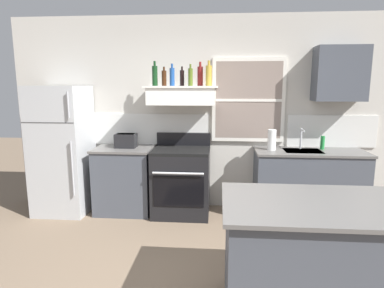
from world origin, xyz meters
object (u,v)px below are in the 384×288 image
Objects in this scene: toaster at (126,140)px; bottle_balsamic_dark at (182,78)px; bottle_champagne_gold_foil at (209,75)px; paper_towel_roll at (272,140)px; dish_soap_bottle at (322,143)px; bottle_blue_liqueur at (172,77)px; stove_range at (181,181)px; refrigerator at (62,150)px; kitchen_island at (314,259)px; bottle_olive_oil_square at (190,77)px; bottle_red_label_wine at (200,76)px; bottle_dark_green_wine at (155,76)px; bottle_brown_stout at (164,78)px.

bottle_balsamic_dark is (0.77, 0.07, 0.84)m from toaster.
paper_towel_roll is at bearing -2.83° from bottle_champagne_gold_foil.
paper_towel_roll is at bearing -171.67° from dish_soap_bottle.
bottle_blue_liqueur is at bearing -160.79° from bottle_balsamic_dark.
stove_range is at bearing -175.82° from dish_soap_bottle.
kitchen_island is at bearing -33.71° from refrigerator.
bottle_champagne_gold_foil is 1.81× the size of dish_soap_bottle.
bottle_red_label_wine reaches higher than bottle_olive_oil_square.
dish_soap_bottle is at bearing 8.33° from paper_towel_roll.
bottle_balsamic_dark is at bearing 6.47° from bottle_dark_green_wine.
bottle_champagne_gold_foil is (0.71, 0.00, 0.00)m from bottle_dark_green_wine.
toaster reaches higher than kitchen_island.
stove_range is 1.41m from bottle_blue_liqueur.
stove_range is at bearing 0.79° from refrigerator.
bottle_blue_liqueur is 0.13m from bottle_balsamic_dark.
refrigerator is 2.85m from paper_towel_roll.
bottle_champagne_gold_foil is at bearing -32.09° from bottle_red_label_wine.
bottle_red_label_wine is at bearing 12.25° from bottle_blue_liqueur.
bottle_champagne_gold_foil reaches higher than kitchen_island.
bottle_blue_liqueur is 0.25m from bottle_olive_oil_square.
refrigerator is at bearing 146.29° from kitchen_island.
stove_range is at bearing -155.93° from bottle_olive_oil_square.
stove_range is at bearing -167.59° from bottle_champagne_gold_foil.
bottle_balsamic_dark is (0.36, 0.04, -0.03)m from bottle_dark_green_wine.
dish_soap_bottle is (1.52, 0.06, -0.88)m from bottle_champagne_gold_foil.
bottle_brown_stout is (1.42, 0.07, 0.97)m from refrigerator.
bottle_champagne_gold_foil is 1.76m from dish_soap_bottle.
bottle_red_label_wine is 1.86m from dish_soap_bottle.
bottle_blue_liqueur is 0.21× the size of kitchen_island.
bottle_balsamic_dark is 0.36m from bottle_champagne_gold_foil.
bottle_blue_liqueur is (0.10, 0.03, 0.02)m from bottle_brown_stout.
dish_soap_bottle is at bearing 0.63° from bottle_balsamic_dark.
dish_soap_bottle is at bearing 2.58° from bottle_brown_stout.
bottle_champagne_gold_foil is at bearing 12.41° from stove_range.
bottle_olive_oil_square is (0.35, 0.01, 0.01)m from bottle_brown_stout.
stove_range is 0.78× the size of kitchen_island.
bottle_brown_stout is 0.91× the size of paper_towel_roll.
refrigerator is at bearing -177.40° from dish_soap_bottle.
bottle_brown_stout reaches higher than toaster.
bottle_blue_liqueur is 0.37m from bottle_red_label_wine.
bottle_dark_green_wine is at bearing 128.17° from kitchen_island.
bottle_dark_green_wine reaches higher than kitchen_island.
bottle_red_label_wine reaches higher than bottle_blue_liqueur.
bottle_blue_liqueur is (0.23, -0.00, -0.01)m from bottle_dark_green_wine.
stove_range is 1.33m from paper_towel_roll.
toaster reaches higher than stove_range.
bottle_dark_green_wine is 0.48m from bottle_olive_oil_square.
bottle_champagne_gold_foil is (0.58, 0.04, 0.03)m from bottle_brown_stout.
bottle_champagne_gold_foil reaches higher than bottle_brown_stout.
dish_soap_bottle is (0.68, 0.10, -0.04)m from paper_towel_roll.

